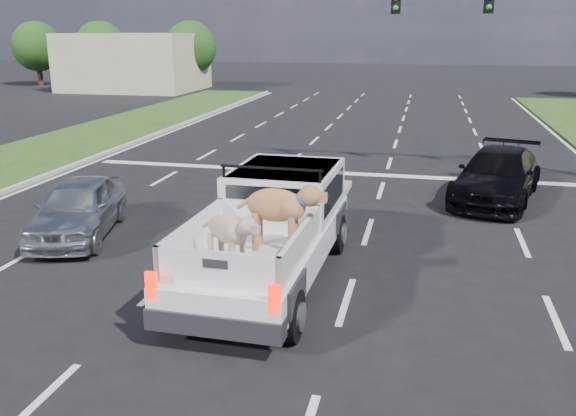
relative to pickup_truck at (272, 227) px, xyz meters
name	(u,v)px	position (x,y,z in m)	size (l,w,h in m)	color
ground	(252,292)	(-0.20, -0.74, -1.04)	(160.00, 160.00, 0.00)	black
road_markings	(315,199)	(-0.20, 5.83, -1.03)	(17.75, 60.00, 0.01)	silver
curb_left	(22,185)	(-9.25, 5.26, -0.97)	(0.15, 60.00, 0.14)	#A7A099
building_left	(135,62)	(-20.20, 35.26, 1.16)	(10.00, 8.00, 4.40)	#BEB191
tree_far_a	(37,46)	(-30.20, 37.26, 2.25)	(4.20, 4.20, 5.40)	#332114
tree_far_b	(101,47)	(-24.20, 37.26, 2.25)	(4.20, 4.20, 5.40)	#332114
tree_far_c	(190,47)	(-16.20, 37.26, 2.25)	(4.20, 4.20, 5.40)	#332114
pickup_truck	(272,227)	(0.00, 0.00, 0.00)	(2.35, 5.93, 2.20)	black
silver_sedan	(78,208)	(-5.02, 1.50, -0.36)	(1.60, 3.96, 1.35)	#B6B8BD
black_coupe	(497,175)	(4.80, 6.93, -0.33)	(1.99, 4.89, 1.42)	black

